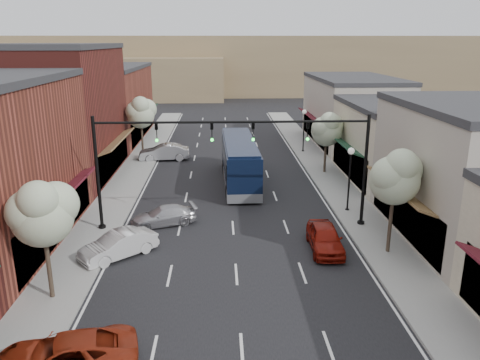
{
  "coord_description": "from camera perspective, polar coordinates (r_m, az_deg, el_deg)",
  "views": [
    {
      "loc": [
        -0.7,
        -18.87,
        11.13
      ],
      "look_at": [
        0.56,
        10.96,
        2.2
      ],
      "focal_mm": 35.0,
      "sensor_mm": 36.0,
      "label": 1
    }
  ],
  "objects": [
    {
      "name": "ground",
      "position": [
        21.92,
        -0.26,
        -13.87
      ],
      "size": [
        160.0,
        160.0,
        0.0
      ],
      "primitive_type": "plane",
      "color": "black",
      "rests_on": "ground"
    },
    {
      "name": "sidewalk_left",
      "position": [
        39.73,
        -13.49,
        0.02
      ],
      "size": [
        2.8,
        73.0,
        0.15
      ],
      "primitive_type": "cube",
      "color": "gray",
      "rests_on": "ground"
    },
    {
      "name": "sidewalk_right",
      "position": [
        40.02,
        10.82,
        0.31
      ],
      "size": [
        2.8,
        73.0,
        0.15
      ],
      "primitive_type": "cube",
      "color": "gray",
      "rests_on": "ground"
    },
    {
      "name": "curb_left",
      "position": [
        39.48,
        -11.5,
        0.05
      ],
      "size": [
        0.25,
        73.0,
        0.17
      ],
      "primitive_type": "cube",
      "color": "gray",
      "rests_on": "ground"
    },
    {
      "name": "curb_right",
      "position": [
        39.72,
        8.86,
        0.29
      ],
      "size": [
        0.25,
        73.0,
        0.17
      ],
      "primitive_type": "cube",
      "color": "gray",
      "rests_on": "ground"
    },
    {
      "name": "bldg_left_midfar",
      "position": [
        41.56,
        -21.6,
        7.58
      ],
      "size": [
        10.14,
        14.1,
        10.9
      ],
      "color": "maroon",
      "rests_on": "ground"
    },
    {
      "name": "bldg_left_far",
      "position": [
        56.94,
        -16.34,
        8.96
      ],
      "size": [
        10.14,
        18.1,
        8.4
      ],
      "color": "brown",
      "rests_on": "ground"
    },
    {
      "name": "bldg_right_midnear",
      "position": [
        29.64,
        26.78,
        0.72
      ],
      "size": [
        9.14,
        12.1,
        7.9
      ],
      "color": "#A59A8D",
      "rests_on": "ground"
    },
    {
      "name": "bldg_right_midfar",
      "position": [
        40.37,
        18.59,
        4.4
      ],
      "size": [
        9.14,
        12.1,
        6.4
      ],
      "color": "beige",
      "rests_on": "ground"
    },
    {
      "name": "bldg_right_far",
      "position": [
        53.4,
        13.41,
        8.17
      ],
      "size": [
        9.14,
        16.1,
        7.4
      ],
      "color": "#A59A8D",
      "rests_on": "ground"
    },
    {
      "name": "hill_far",
      "position": [
        108.99,
        -2.11,
        13.95
      ],
      "size": [
        120.0,
        30.0,
        12.0
      ],
      "primitive_type": "cube",
      "color": "#7A6647",
      "rests_on": "ground"
    },
    {
      "name": "hill_near",
      "position": [
        100.13,
        -16.83,
        11.88
      ],
      "size": [
        50.0,
        20.0,
        8.0
      ],
      "primitive_type": "cube",
      "color": "#7A6647",
      "rests_on": "ground"
    },
    {
      "name": "signal_mast_right",
      "position": [
        28.36,
        10.54,
        3.1
      ],
      "size": [
        8.22,
        0.46,
        7.0
      ],
      "color": "black",
      "rests_on": "ground"
    },
    {
      "name": "signal_mast_left",
      "position": [
        28.08,
        -12.46,
        2.85
      ],
      "size": [
        8.22,
        0.46,
        7.0
      ],
      "color": "black",
      "rests_on": "ground"
    },
    {
      "name": "tree_right_near",
      "position": [
        25.43,
        18.51,
        0.54
      ],
      "size": [
        2.85,
        2.65,
        5.95
      ],
      "color": "#47382B",
      "rests_on": "ground"
    },
    {
      "name": "tree_right_far",
      "position": [
        40.49,
        10.6,
        6.22
      ],
      "size": [
        2.85,
        2.65,
        5.43
      ],
      "color": "#47382B",
      "rests_on": "ground"
    },
    {
      "name": "tree_left_near",
      "position": [
        21.42,
        -22.97,
        -3.55
      ],
      "size": [
        2.85,
        2.65,
        5.69
      ],
      "color": "#47382B",
      "rests_on": "ground"
    },
    {
      "name": "tree_left_far",
      "position": [
        45.91,
        -11.98,
        8.13
      ],
      "size": [
        2.85,
        2.65,
        6.13
      ],
      "color": "#47382B",
      "rests_on": "ground"
    },
    {
      "name": "lamp_post_near",
      "position": [
        31.64,
        13.26,
        1.32
      ],
      "size": [
        0.44,
        0.44,
        4.44
      ],
      "color": "black",
      "rests_on": "ground"
    },
    {
      "name": "lamp_post_far",
      "position": [
        48.32,
        7.81,
        6.82
      ],
      "size": [
        0.44,
        0.44,
        4.44
      ],
      "color": "black",
      "rests_on": "ground"
    },
    {
      "name": "coach_bus",
      "position": [
        37.71,
        -0.06,
        2.38
      ],
      "size": [
        2.82,
        11.55,
        3.51
      ],
      "rotation": [
        0.0,
        0.0,
        0.03
      ],
      "color": "black",
      "rests_on": "ground"
    },
    {
      "name": "red_hatchback",
      "position": [
        26.31,
        10.31,
        -6.95
      ],
      "size": [
        1.84,
        4.27,
        1.44
      ],
      "primitive_type": "imported",
      "rotation": [
        0.0,
        0.0,
        -0.03
      ],
      "color": "maroon",
      "rests_on": "ground"
    },
    {
      "name": "parked_car_a",
      "position": [
        18.18,
        -20.8,
        -19.6
      ],
      "size": [
        5.46,
        3.4,
        1.41
      ],
      "primitive_type": "imported",
      "rotation": [
        0.0,
        0.0,
        -1.35
      ],
      "color": "maroon",
      "rests_on": "ground"
    },
    {
      "name": "parked_car_b",
      "position": [
        25.92,
        -14.59,
        -7.68
      ],
      "size": [
        4.12,
        3.85,
        1.38
      ],
      "primitive_type": "imported",
      "rotation": [
        0.0,
        0.0,
        -0.86
      ],
      "color": "silver",
      "rests_on": "ground"
    },
    {
      "name": "parked_car_c",
      "position": [
        29.74,
        -9.29,
        -4.33
      ],
      "size": [
        4.39,
        2.81,
        1.18
      ],
      "primitive_type": "imported",
      "rotation": [
        0.0,
        0.0,
        -1.26
      ],
      "color": "#AAA9AE",
      "rests_on": "ground"
    },
    {
      "name": "parked_car_e",
      "position": [
        45.72,
        -9.24,
        3.36
      ],
      "size": [
        4.94,
        2.16,
        1.58
      ],
      "primitive_type": "imported",
      "rotation": [
        0.0,
        0.0,
        -1.47
      ],
      "color": "#A7A8AD",
      "rests_on": "ground"
    }
  ]
}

